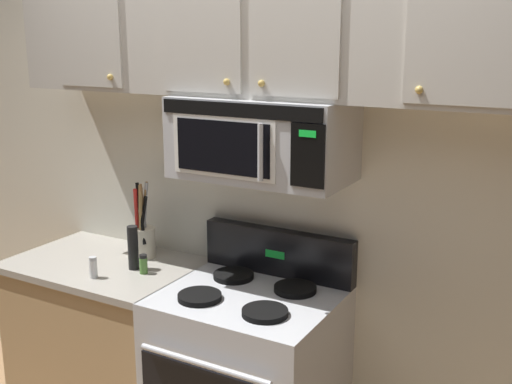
{
  "coord_description": "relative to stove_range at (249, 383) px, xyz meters",
  "views": [
    {
      "loc": [
        1.27,
        -1.76,
        2.0
      ],
      "look_at": [
        0.0,
        0.49,
        1.35
      ],
      "focal_mm": 43.68,
      "sensor_mm": 36.0,
      "label": 1
    }
  ],
  "objects": [
    {
      "name": "over_range_microwave",
      "position": [
        -0.0,
        0.12,
        1.11
      ],
      "size": [
        0.76,
        0.43,
        0.35
      ],
      "color": "#B7BABF"
    },
    {
      "name": "pepper_mill",
      "position": [
        -0.64,
        -0.0,
        0.54
      ],
      "size": [
        0.05,
        0.05,
        0.22
      ],
      "primitive_type": "cylinder",
      "color": "black",
      "rests_on": "counter_segment"
    },
    {
      "name": "spice_jar",
      "position": [
        -0.56,
        -0.03,
        0.48
      ],
      "size": [
        0.04,
        0.04,
        0.09
      ],
      "color": "#4C7F33",
      "rests_on": "counter_segment"
    },
    {
      "name": "utensil_crock_cream",
      "position": [
        -0.71,
        0.16,
        0.54
      ],
      "size": [
        0.12,
        0.12,
        0.39
      ],
      "color": "beige",
      "rests_on": "counter_segment"
    },
    {
      "name": "counter_segment",
      "position": [
        -0.84,
        0.01,
        -0.02
      ],
      "size": [
        0.93,
        0.65,
        0.9
      ],
      "color": "tan",
      "rests_on": "ground_plane"
    },
    {
      "name": "stove_range",
      "position": [
        0.0,
        0.0,
        0.0
      ],
      "size": [
        0.76,
        0.69,
        1.12
      ],
      "color": "#B7BABF",
      "rests_on": "ground_plane"
    },
    {
      "name": "back_wall",
      "position": [
        0.0,
        0.37,
        0.88
      ],
      "size": [
        5.2,
        0.1,
        2.7
      ],
      "primitive_type": "cube",
      "color": "silver",
      "rests_on": "ground_plane"
    },
    {
      "name": "salt_shaker",
      "position": [
        -0.73,
        -0.18,
        0.48
      ],
      "size": [
        0.04,
        0.04,
        0.1
      ],
      "color": "white",
      "rests_on": "counter_segment"
    },
    {
      "name": "upper_cabinets",
      "position": [
        -0.0,
        0.15,
        1.56
      ],
      "size": [
        2.5,
        0.36,
        0.55
      ],
      "color": "#BCB7AD"
    }
  ]
}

